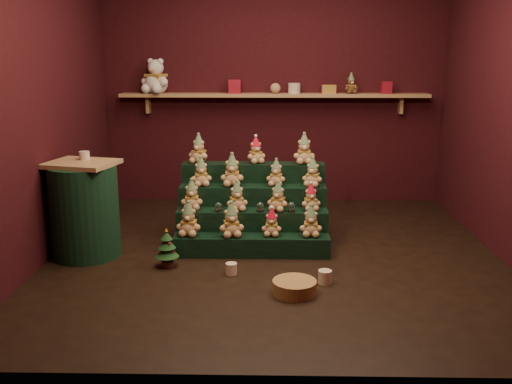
{
  "coord_description": "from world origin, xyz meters",
  "views": [
    {
      "loc": [
        -0.06,
        -4.88,
        1.76
      ],
      "look_at": [
        -0.18,
        0.25,
        0.52
      ],
      "focal_mm": 40.0,
      "sensor_mm": 36.0,
      "label": 1
    }
  ],
  "objects_px": {
    "mini_christmas_tree": "(167,248)",
    "mug_left": "(231,269)",
    "white_bear": "(156,71)",
    "wicker_basket": "(294,287)",
    "riser_tier_front": "(252,245)",
    "mug_right": "(325,277)",
    "brown_bear": "(351,84)",
    "snow_globe_b": "(260,207)",
    "snow_globe_c": "(291,207)",
    "side_table": "(85,210)",
    "snow_globe_a": "(218,207)"
  },
  "relations": [
    {
      "from": "mini_christmas_tree",
      "to": "wicker_basket",
      "type": "distance_m",
      "value": 1.2
    },
    {
      "from": "snow_globe_b",
      "to": "white_bear",
      "type": "height_order",
      "value": "white_bear"
    },
    {
      "from": "snow_globe_b",
      "to": "wicker_basket",
      "type": "xyz_separation_m",
      "value": [
        0.27,
        -1.01,
        -0.35
      ]
    },
    {
      "from": "snow_globe_c",
      "to": "mug_right",
      "type": "xyz_separation_m",
      "value": [
        0.24,
        -0.8,
        -0.35
      ]
    },
    {
      "from": "riser_tier_front",
      "to": "snow_globe_a",
      "type": "xyz_separation_m",
      "value": [
        -0.31,
        0.16,
        0.31
      ]
    },
    {
      "from": "mini_christmas_tree",
      "to": "white_bear",
      "type": "bearing_deg",
      "value": 101.89
    },
    {
      "from": "mug_right",
      "to": "snow_globe_a",
      "type": "bearing_deg",
      "value": 138.4
    },
    {
      "from": "mini_christmas_tree",
      "to": "white_bear",
      "type": "distance_m",
      "value": 2.62
    },
    {
      "from": "snow_globe_a",
      "to": "side_table",
      "type": "bearing_deg",
      "value": -170.36
    },
    {
      "from": "white_bear",
      "to": "snow_globe_b",
      "type": "bearing_deg",
      "value": -28.94
    },
    {
      "from": "mini_christmas_tree",
      "to": "brown_bear",
      "type": "bearing_deg",
      "value": 50.03
    },
    {
      "from": "riser_tier_front",
      "to": "wicker_basket",
      "type": "relative_size",
      "value": 4.18
    },
    {
      "from": "riser_tier_front",
      "to": "mug_left",
      "type": "bearing_deg",
      "value": -108.09
    },
    {
      "from": "snow_globe_c",
      "to": "mug_right",
      "type": "distance_m",
      "value": 0.91
    },
    {
      "from": "riser_tier_front",
      "to": "brown_bear",
      "type": "relative_size",
      "value": 6.15
    },
    {
      "from": "snow_globe_a",
      "to": "mug_left",
      "type": "height_order",
      "value": "snow_globe_a"
    },
    {
      "from": "riser_tier_front",
      "to": "brown_bear",
      "type": "xyz_separation_m",
      "value": [
        1.1,
        1.85,
        1.34
      ]
    },
    {
      "from": "mini_christmas_tree",
      "to": "mug_right",
      "type": "height_order",
      "value": "mini_christmas_tree"
    },
    {
      "from": "snow_globe_c",
      "to": "brown_bear",
      "type": "xyz_separation_m",
      "value": [
        0.74,
        1.69,
        1.03
      ]
    },
    {
      "from": "riser_tier_front",
      "to": "snow_globe_b",
      "type": "relative_size",
      "value": 15.4
    },
    {
      "from": "wicker_basket",
      "to": "riser_tier_front",
      "type": "bearing_deg",
      "value": 112.38
    },
    {
      "from": "riser_tier_front",
      "to": "mug_right",
      "type": "xyz_separation_m",
      "value": [
        0.6,
        -0.64,
        -0.04
      ]
    },
    {
      "from": "riser_tier_front",
      "to": "white_bear",
      "type": "distance_m",
      "value": 2.64
    },
    {
      "from": "snow_globe_a",
      "to": "snow_globe_c",
      "type": "xyz_separation_m",
      "value": [
        0.67,
        0.0,
        0.0
      ]
    },
    {
      "from": "mug_left",
      "to": "wicker_basket",
      "type": "relative_size",
      "value": 0.28
    },
    {
      "from": "side_table",
      "to": "mug_right",
      "type": "distance_m",
      "value": 2.19
    },
    {
      "from": "snow_globe_b",
      "to": "mug_right",
      "type": "bearing_deg",
      "value": -56.98
    },
    {
      "from": "mug_left",
      "to": "white_bear",
      "type": "height_order",
      "value": "white_bear"
    },
    {
      "from": "mug_left",
      "to": "snow_globe_a",
      "type": "bearing_deg",
      "value": 103.84
    },
    {
      "from": "mug_left",
      "to": "mug_right",
      "type": "bearing_deg",
      "value": -13.22
    },
    {
      "from": "mini_christmas_tree",
      "to": "riser_tier_front",
      "type": "bearing_deg",
      "value": 23.26
    },
    {
      "from": "snow_globe_c",
      "to": "mug_left",
      "type": "distance_m",
      "value": 0.89
    },
    {
      "from": "snow_globe_c",
      "to": "side_table",
      "type": "height_order",
      "value": "side_table"
    },
    {
      "from": "snow_globe_a",
      "to": "wicker_basket",
      "type": "bearing_deg",
      "value": -56.93
    },
    {
      "from": "side_table",
      "to": "white_bear",
      "type": "xyz_separation_m",
      "value": [
        0.31,
        1.89,
        1.15
      ]
    },
    {
      "from": "wicker_basket",
      "to": "white_bear",
      "type": "distance_m",
      "value": 3.45
    },
    {
      "from": "brown_bear",
      "to": "side_table",
      "type": "bearing_deg",
      "value": -159.78
    },
    {
      "from": "mug_right",
      "to": "wicker_basket",
      "type": "bearing_deg",
      "value": -140.58
    },
    {
      "from": "mug_right",
      "to": "mug_left",
      "type": "bearing_deg",
      "value": 166.78
    },
    {
      "from": "snow_globe_a",
      "to": "snow_globe_b",
      "type": "bearing_deg",
      "value": 0.0
    },
    {
      "from": "mini_christmas_tree",
      "to": "mug_left",
      "type": "xyz_separation_m",
      "value": [
        0.56,
        -0.16,
        -0.12
      ]
    },
    {
      "from": "mug_right",
      "to": "brown_bear",
      "type": "xyz_separation_m",
      "value": [
        0.5,
        2.5,
        1.38
      ]
    },
    {
      "from": "snow_globe_c",
      "to": "side_table",
      "type": "distance_m",
      "value": 1.85
    },
    {
      "from": "mini_christmas_tree",
      "to": "wicker_basket",
      "type": "bearing_deg",
      "value": -27.2
    },
    {
      "from": "riser_tier_front",
      "to": "mug_right",
      "type": "bearing_deg",
      "value": -47.11
    },
    {
      "from": "brown_bear",
      "to": "white_bear",
      "type": "bearing_deg",
      "value": 163.92
    },
    {
      "from": "snow_globe_a",
      "to": "snow_globe_c",
      "type": "height_order",
      "value": "snow_globe_c"
    },
    {
      "from": "snow_globe_a",
      "to": "mug_left",
      "type": "bearing_deg",
      "value": -76.16
    },
    {
      "from": "side_table",
      "to": "brown_bear",
      "type": "height_order",
      "value": "brown_bear"
    },
    {
      "from": "snow_globe_a",
      "to": "snow_globe_b",
      "type": "distance_m",
      "value": 0.38
    }
  ]
}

